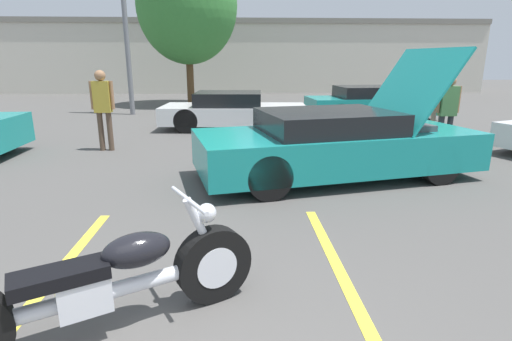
{
  "coord_description": "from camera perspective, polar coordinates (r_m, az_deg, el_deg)",
  "views": [
    {
      "loc": [
        0.4,
        -1.16,
        2.01
      ],
      "look_at": [
        0.61,
        3.17,
        0.8
      ],
      "focal_mm": 28.0,
      "sensor_mm": 36.0,
      "label": 1
    }
  ],
  "objects": [
    {
      "name": "parked_car_mid_left_row",
      "position": [
        12.07,
        -3.29,
        8.51
      ],
      "size": [
        4.35,
        2.05,
        1.09
      ],
      "rotation": [
        0.0,
        0.0,
        -0.06
      ],
      "color": "white",
      "rests_on": "ground"
    },
    {
      "name": "tree_background",
      "position": [
        18.9,
        -9.81,
        22.24
      ],
      "size": [
        4.34,
        4.34,
        6.78
      ],
      "color": "brown",
      "rests_on": "ground"
    },
    {
      "name": "spectator_near_motorcycle",
      "position": [
        9.81,
        25.7,
        8.12
      ],
      "size": [
        0.52,
        0.22,
        1.68
      ],
      "color": "#333338",
      "rests_on": "ground"
    },
    {
      "name": "show_car_hood_open",
      "position": [
        7.09,
        11.55,
        3.79
      ],
      "size": [
        5.09,
        2.89,
        2.21
      ],
      "rotation": [
        0.0,
        0.0,
        0.22
      ],
      "color": "teal",
      "rests_on": "ground"
    },
    {
      "name": "parking_stripe_back",
      "position": [
        3.39,
        15.96,
        -21.34
      ],
      "size": [
        0.12,
        5.0,
        0.01
      ],
      "primitive_type": "cube",
      "color": "yellow",
      "rests_on": "ground"
    },
    {
      "name": "spectator_by_show_car",
      "position": [
        9.63,
        -21.05,
        8.97
      ],
      "size": [
        0.52,
        0.24,
        1.79
      ],
      "color": "brown",
      "rests_on": "ground"
    },
    {
      "name": "spectator_midground",
      "position": [
        11.17,
        24.69,
        9.01
      ],
      "size": [
        0.52,
        0.22,
        1.69
      ],
      "color": "gray",
      "rests_on": "ground"
    },
    {
      "name": "far_building",
      "position": [
        27.06,
        -3.86,
        16.21
      ],
      "size": [
        32.0,
        4.2,
        4.4
      ],
      "color": "beige",
      "rests_on": "ground"
    },
    {
      "name": "motorcycle",
      "position": [
        3.26,
        -21.15,
        -15.2
      ],
      "size": [
        2.23,
        1.29,
        0.97
      ],
      "rotation": [
        0.0,
        0.0,
        0.49
      ],
      "color": "black",
      "rests_on": "ground"
    },
    {
      "name": "parked_car_mid_right_row",
      "position": [
        14.83,
        15.82,
        9.29
      ],
      "size": [
        4.44,
        2.09,
        1.11
      ],
      "rotation": [
        0.0,
        0.0,
        0.06
      ],
      "color": "teal",
      "rests_on": "ground"
    }
  ]
}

